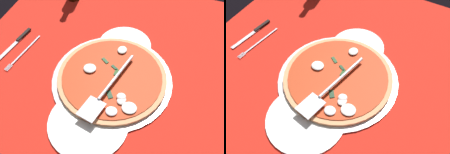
{
  "view_description": "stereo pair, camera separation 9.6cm",
  "coord_description": "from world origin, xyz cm",
  "views": [
    {
      "loc": [
        -58.5,
        -19.94,
        77.87
      ],
      "look_at": [
        -2.49,
        0.84,
        2.05
      ],
      "focal_mm": 44.76,
      "sensor_mm": 36.0,
      "label": 1
    },
    {
      "loc": [
        -54.43,
        -28.67,
        77.87
      ],
      "look_at": [
        -2.49,
        0.84,
        2.05
      ],
      "focal_mm": 44.76,
      "sensor_mm": 36.0,
      "label": 2
    }
  ],
  "objects": [
    {
      "name": "checker_pattern",
      "position": [
        0.0,
        0.0,
        0.05
      ],
      "size": [
        112.71,
        112.71,
        0.1
      ],
      "color": "white",
      "rests_on": "ground_plane"
    },
    {
      "name": "ground_plane",
      "position": [
        0.0,
        0.0,
        -0.4
      ],
      "size": [
        112.71,
        112.71,
        0.8
      ],
      "primitive_type": "cube",
      "color": "red"
    },
    {
      "name": "place_setting_far",
      "position": [
        0.01,
        39.57,
        0.45
      ],
      "size": [
        22.73,
        15.56,
        1.4
      ],
      "rotation": [
        0.0,
        0.0,
        3.01
      ],
      "color": "white",
      "rests_on": "ground_plane"
    },
    {
      "name": "dinner_plate_left",
      "position": [
        -21.14,
        1.85,
        0.6
      ],
      "size": [
        25.37,
        25.37,
        1.0
      ],
      "primitive_type": "cylinder",
      "color": "white",
      "rests_on": "ground_plane"
    },
    {
      "name": "pizza_pan",
      "position": [
        -2.49,
        0.84,
        0.58
      ],
      "size": [
        41.87,
        41.87,
        0.95
      ],
      "primitive_type": "cylinder",
      "color": "silver",
      "rests_on": "ground_plane"
    },
    {
      "name": "pizza",
      "position": [
        -2.64,
        0.76,
        1.87
      ],
      "size": [
        37.88,
        37.88,
        2.78
      ],
      "color": "tan",
      "rests_on": "pizza_pan"
    },
    {
      "name": "dinner_plate_right",
      "position": [
        14.92,
        2.07,
        0.6
      ],
      "size": [
        20.27,
        20.27,
        1.0
      ],
      "primitive_type": "cylinder",
      "color": "white",
      "rests_on": "ground_plane"
    },
    {
      "name": "pizza_server",
      "position": [
        -9.26,
        0.13,
        4.19
      ],
      "size": [
        29.9,
        9.52,
        1.0
      ],
      "rotation": [
        0.0,
        0.0,
        2.94
      ],
      "color": "silver",
      "rests_on": "pizza"
    }
  ]
}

